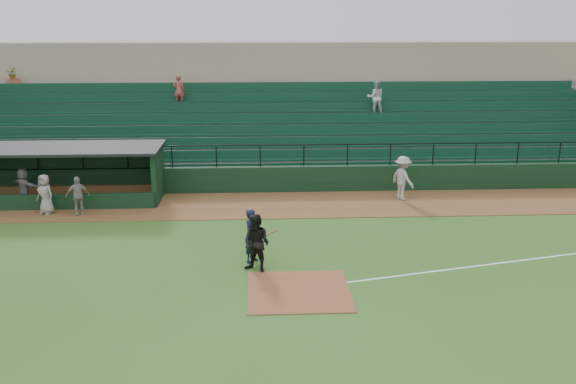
{
  "coord_description": "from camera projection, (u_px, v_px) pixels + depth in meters",
  "views": [
    {
      "loc": [
        -1.2,
        -18.14,
        7.73
      ],
      "look_at": [
        0.0,
        5.0,
        1.4
      ],
      "focal_mm": 39.54,
      "sensor_mm": 36.0,
      "label": 1
    }
  ],
  "objects": [
    {
      "name": "ground",
      "position": [
        296.0,
        278.0,
        19.57
      ],
      "size": [
        90.0,
        90.0,
        0.0
      ],
      "primitive_type": "plane",
      "color": "#30591D",
      "rests_on": "ground"
    },
    {
      "name": "stadium_structure",
      "position": [
        277.0,
        121.0,
        34.82
      ],
      "size": [
        38.0,
        13.08,
        6.4
      ],
      "color": "black",
      "rests_on": "ground"
    },
    {
      "name": "umpire",
      "position": [
        257.0,
        243.0,
        19.86
      ],
      "size": [
        1.15,
        1.09,
        1.87
      ],
      "primitive_type": "imported",
      "rotation": [
        0.0,
        0.0,
        -0.57
      ],
      "color": "black",
      "rests_on": "ground"
    },
    {
      "name": "dugout_player_c",
      "position": [
        24.0,
        186.0,
        27.07
      ],
      "size": [
        1.49,
        1.25,
        1.6
      ],
      "primitive_type": "imported",
      "rotation": [
        0.0,
        0.0,
        2.53
      ],
      "color": "#99958F",
      "rests_on": "warning_track"
    },
    {
      "name": "dugout",
      "position": [
        62.0,
        169.0,
        27.94
      ],
      "size": [
        8.9,
        3.2,
        2.42
      ],
      "color": "black",
      "rests_on": "ground"
    },
    {
      "name": "foul_line",
      "position": [
        533.0,
        259.0,
        21.12
      ],
      "size": [
        17.49,
        4.44,
        0.01
      ],
      "primitive_type": "cube",
      "rotation": [
        0.0,
        0.0,
        0.24
      ],
      "color": "white",
      "rests_on": "ground"
    },
    {
      "name": "dugout_player_a",
      "position": [
        78.0,
        196.0,
        25.64
      ],
      "size": [
        1.01,
        0.65,
        1.6
      ],
      "primitive_type": "imported",
      "rotation": [
        0.0,
        0.0,
        0.3
      ],
      "color": "gray",
      "rests_on": "warning_track"
    },
    {
      "name": "runner",
      "position": [
        403.0,
        178.0,
        27.8
      ],
      "size": [
        1.23,
        1.45,
        1.94
      ],
      "primitive_type": "imported",
      "rotation": [
        0.0,
        0.0,
        2.07
      ],
      "color": "#ACA6A1",
      "rests_on": "warning_track"
    },
    {
      "name": "batter_at_plate",
      "position": [
        252.0,
        236.0,
        20.67
      ],
      "size": [
        1.17,
        0.78,
        1.8
      ],
      "color": "black",
      "rests_on": "ground"
    },
    {
      "name": "home_plate_dirt",
      "position": [
        299.0,
        291.0,
        18.6
      ],
      "size": [
        3.0,
        3.0,
        0.03
      ],
      "primitive_type": "cube",
      "color": "brown",
      "rests_on": "ground"
    },
    {
      "name": "warning_track",
      "position": [
        284.0,
        205.0,
        27.27
      ],
      "size": [
        40.0,
        4.0,
        0.03
      ],
      "primitive_type": "cube",
      "color": "brown",
      "rests_on": "ground"
    },
    {
      "name": "dugout_player_b",
      "position": [
        45.0,
        194.0,
        25.77
      ],
      "size": [
        0.96,
        0.85,
        1.65
      ],
      "primitive_type": "imported",
      "rotation": [
        0.0,
        0.0,
        -0.51
      ],
      "color": "gray",
      "rests_on": "warning_track"
    }
  ]
}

